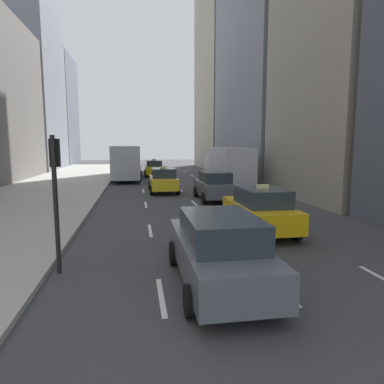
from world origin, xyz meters
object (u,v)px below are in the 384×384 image
object	(u,v)px
sedan_black_near	(214,186)
sedan_silver_behind	(218,249)
taxi_second	(260,209)
traffic_light_pole	(55,182)
city_bus	(127,161)
box_truck	(228,165)
taxi_lead	(163,180)
taxi_third	(154,168)

from	to	relation	value
sedan_black_near	sedan_silver_behind	bearing A→B (deg)	-102.55
taxi_second	traffic_light_pole	xyz separation A→B (m)	(-6.75, -3.19, 1.53)
sedan_black_near	city_bus	bearing A→B (deg)	110.72
sedan_black_near	sedan_silver_behind	distance (m)	12.89
taxi_second	city_bus	bearing A→B (deg)	103.89
box_truck	traffic_light_pole	xyz separation A→B (m)	(-9.55, -18.26, 0.70)
sedan_black_near	taxi_lead	bearing A→B (deg)	125.05
box_truck	city_bus	bearing A→B (deg)	137.81
taxi_second	taxi_lead	bearing A→B (deg)	103.29
taxi_third	traffic_light_pole	size ratio (longest dim) A/B	1.22
taxi_second	box_truck	distance (m)	15.35
sedan_silver_behind	traffic_light_pole	world-z (taller)	traffic_light_pole
taxi_second	box_truck	xyz separation A→B (m)	(2.80, 15.07, 0.83)
sedan_black_near	taxi_second	bearing A→B (deg)	-90.00
taxi_second	taxi_third	distance (m)	24.88
traffic_light_pole	taxi_third	bearing A→B (deg)	81.95
taxi_third	sedan_black_near	xyz separation A→B (m)	(2.80, -16.86, 0.01)
taxi_third	box_truck	distance (m)	11.19
sedan_black_near	sedan_silver_behind	xyz separation A→B (m)	(-2.80, -12.58, -0.00)
taxi_lead	sedan_silver_behind	size ratio (longest dim) A/B	0.91
taxi_second	sedan_silver_behind	size ratio (longest dim) A/B	0.91
city_bus	sedan_silver_behind	bearing A→B (deg)	-84.14
taxi_second	city_bus	xyz separation A→B (m)	(-5.61, 22.69, 0.91)
taxi_second	sedan_black_near	size ratio (longest dim) A/B	0.99
taxi_lead	traffic_light_pole	bearing A→B (deg)	-104.71
taxi_lead	taxi_third	distance (m)	12.87
city_bus	box_truck	size ratio (longest dim) A/B	1.38
taxi_third	box_truck	size ratio (longest dim) A/B	0.52
taxi_lead	sedan_black_near	xyz separation A→B (m)	(2.80, -3.99, 0.01)
city_bus	box_truck	xyz separation A→B (m)	(8.41, -7.63, -0.08)
sedan_silver_behind	taxi_lead	bearing A→B (deg)	90.00
sedan_black_near	box_truck	bearing A→B (deg)	68.77
taxi_third	taxi_lead	bearing A→B (deg)	-90.00
taxi_lead	traffic_light_pole	distance (m)	15.63
taxi_lead	traffic_light_pole	size ratio (longest dim) A/B	1.22
box_truck	traffic_light_pole	distance (m)	20.62
sedan_silver_behind	traffic_light_pole	size ratio (longest dim) A/B	1.34
city_bus	traffic_light_pole	distance (m)	25.92
sedan_black_near	sedan_silver_behind	size ratio (longest dim) A/B	0.92
taxi_lead	sedan_silver_behind	world-z (taller)	taxi_lead
taxi_third	traffic_light_pole	xyz separation A→B (m)	(-3.95, -27.91, 1.53)
city_bus	traffic_light_pole	world-z (taller)	traffic_light_pole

